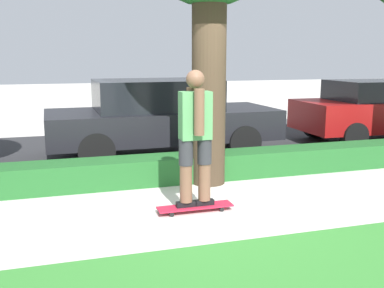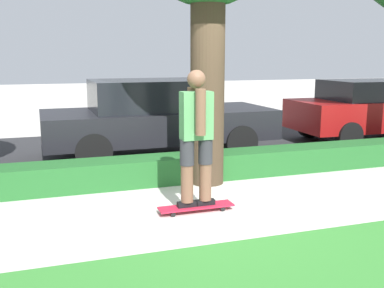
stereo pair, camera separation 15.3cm
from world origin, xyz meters
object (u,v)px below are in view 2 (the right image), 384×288
parked_car_middle (157,116)px  parked_car_rear (371,109)px  skateboard (196,207)px  skater_person (196,135)px

parked_car_middle → parked_car_rear: parked_car_middle is taller
parked_car_middle → parked_car_rear: size_ratio=1.19×
parked_car_rear → skateboard: bearing=-146.7°
skateboard → parked_car_middle: size_ratio=0.21×
skateboard → parked_car_middle: 3.70m
skater_person → parked_car_middle: bearing=84.0°
skateboard → parked_car_rear: size_ratio=0.25×
skateboard → skater_person: size_ratio=0.57×
skateboard → skater_person: bearing=-14.0°
parked_car_rear → parked_car_middle: bearing=-179.0°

